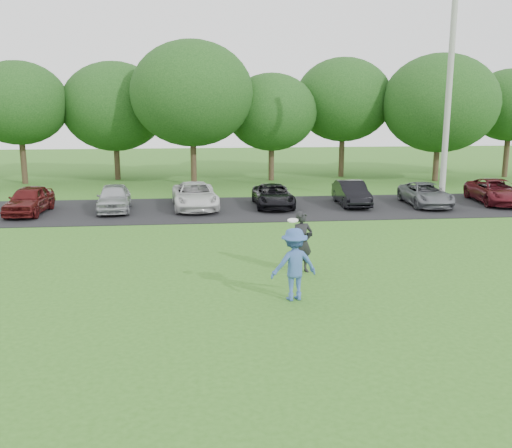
{
  "coord_description": "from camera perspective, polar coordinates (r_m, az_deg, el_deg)",
  "views": [
    {
      "loc": [
        -1.76,
        -13.64,
        5.0
      ],
      "look_at": [
        0.0,
        3.5,
        1.3
      ],
      "focal_mm": 40.0,
      "sensor_mm": 36.0,
      "label": 1
    }
  ],
  "objects": [
    {
      "name": "ground",
      "position": [
        14.63,
        1.41,
        -7.87
      ],
      "size": [
        100.0,
        100.0,
        0.0
      ],
      "primitive_type": "plane",
      "color": "#31631C",
      "rests_on": "ground"
    },
    {
      "name": "utility_pole",
      "position": [
        28.84,
        18.72,
        12.32
      ],
      "size": [
        0.28,
        0.28,
        10.82
      ],
      "primitive_type": "cylinder",
      "color": "#9D9D98",
      "rests_on": "ground"
    },
    {
      "name": "parked_cars",
      "position": [
        27.24,
        0.36,
        2.87
      ],
      "size": [
        28.0,
        4.71,
        1.26
      ],
      "color": "#A4A6AB",
      "rests_on": "parking_lot"
    },
    {
      "name": "frisbee_player",
      "position": [
        14.61,
        3.83,
        -4.03
      ],
      "size": [
        1.33,
        0.93,
        2.17
      ],
      "color": "#36579A",
      "rests_on": "ground"
    },
    {
      "name": "tree_row",
      "position": [
        36.54,
        -0.75,
        11.98
      ],
      "size": [
        42.39,
        9.85,
        8.64
      ],
      "color": "#38281C",
      "rests_on": "ground"
    },
    {
      "name": "parking_lot",
      "position": [
        27.16,
        -2.05,
        1.54
      ],
      "size": [
        32.0,
        6.5,
        0.03
      ],
      "primitive_type": "cube",
      "color": "black",
      "rests_on": "ground"
    },
    {
      "name": "camera_bystander",
      "position": [
        16.96,
        4.63,
        -1.82
      ],
      "size": [
        0.79,
        0.65,
        1.85
      ],
      "color": "black",
      "rests_on": "ground"
    }
  ]
}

